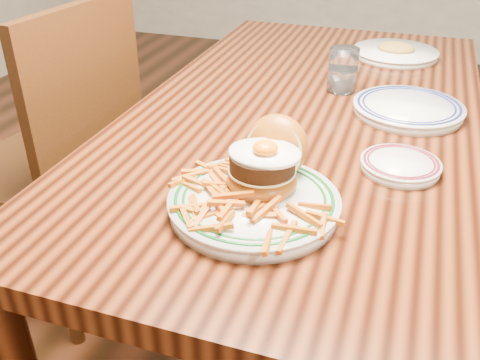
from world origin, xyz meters
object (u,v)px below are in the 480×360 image
(table, at_px, (305,139))
(chair_left, at_px, (62,157))
(side_plate, at_px, (400,165))
(main_plate, at_px, (258,187))

(table, height_order, chair_left, chair_left)
(side_plate, bearing_deg, main_plate, -126.27)
(chair_left, bearing_deg, table, 11.74)
(chair_left, height_order, main_plate, chair_left)
(chair_left, xyz_separation_m, side_plate, (0.97, -0.18, 0.24))
(table, relative_size, side_plate, 9.79)
(table, height_order, side_plate, side_plate)
(chair_left, distance_m, side_plate, 1.01)
(side_plate, bearing_deg, chair_left, -179.69)
(table, relative_size, main_plate, 5.05)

